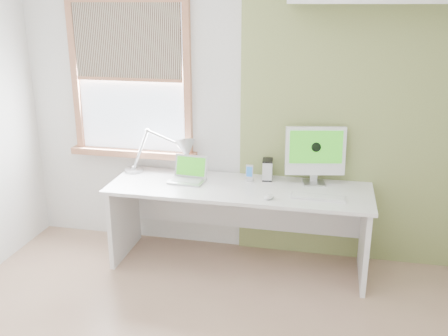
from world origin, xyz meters
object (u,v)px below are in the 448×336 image
(laptop, at_px, (189,175))
(imac, at_px, (315,152))
(desk, at_px, (240,206))
(external_drive, at_px, (267,170))
(desk_lamp, at_px, (176,151))

(laptop, distance_m, imac, 1.10)
(imac, bearing_deg, desk, -164.57)
(external_drive, bearing_deg, laptop, -165.54)
(external_drive, bearing_deg, desk, -139.58)
(desk, relative_size, desk_lamp, 3.02)
(laptop, bearing_deg, imac, 8.68)
(desk, height_order, external_drive, external_drive)
(desk, relative_size, laptop, 6.97)
(laptop, height_order, external_drive, laptop)
(desk_lamp, xyz_separation_m, laptop, (0.15, -0.13, -0.16))
(laptop, relative_size, external_drive, 1.75)
(desk_lamp, xyz_separation_m, external_drive, (0.82, 0.04, -0.12))
(desk_lamp, distance_m, imac, 1.22)
(desk, xyz_separation_m, imac, (0.61, 0.17, 0.47))
(desk, bearing_deg, laptop, 179.33)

